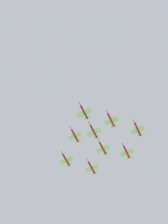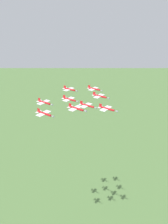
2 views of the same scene
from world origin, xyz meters
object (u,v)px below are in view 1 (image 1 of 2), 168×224
jet_lead (84,112)px  jet_starboard_inner (75,135)px  jet_tail_end (91,167)px  jet_port_trail (103,148)px  jet_port_inner (111,120)px  jet_center_rear (66,159)px  jet_starboard_trail (126,152)px  jet_port_outer (93,131)px  jet_starboard_outer (137,129)px

jet_lead → jet_starboard_inner: (-10.46, 15.15, 1.48)m
jet_lead → jet_tail_end: (-5.76, 40.75, -0.85)m
jet_port_trail → jet_tail_end: bearing=-38.7°
jet_port_inner → jet_center_rear: size_ratio=1.00×
jet_starboard_inner → jet_tail_end: bearing=-90.0°
jet_starboard_inner → jet_starboard_trail: 36.82m
jet_port_outer → jet_starboard_trail: size_ratio=1.00×
jet_starboard_outer → jet_port_outer: bearing=24.2°
jet_starboard_inner → jet_port_outer: size_ratio=1.00×
jet_tail_end → jet_port_inner: bearing=135.0°
jet_tail_end → jet_starboard_outer: bearing=161.6°
jet_port_inner → jet_starboard_inner: jet_starboard_inner is taller
jet_lead → jet_port_trail: bearing=-90.0°
jet_port_inner → jet_port_outer: jet_port_inner is taller
jet_lead → jet_center_rear: bearing=-45.0°
jet_starboard_outer → jet_port_trail: bearing=-5.7°
jet_center_rear → jet_port_outer: bearing=155.8°
jet_port_inner → jet_port_outer: 13.36m
jet_lead → jet_port_outer: jet_lead is taller
jet_port_inner → jet_center_rear: bearing=-18.4°
jet_center_rear → jet_port_trail: 26.16m
jet_lead → jet_center_rear: (-20.91, 30.30, -0.41)m
jet_center_rear → jet_lead: bearing=135.0°
jet_tail_end → jet_starboard_trail: bearing=180.0°
jet_tail_end → jet_port_outer: bearing=117.8°
jet_port_inner → jet_tail_end: jet_port_inner is taller
jet_port_outer → jet_port_inner: bearing=174.3°
jet_tail_end → jet_lead: bearing=108.4°
jet_starboard_trail → jet_tail_end: bearing=-0.0°
jet_starboard_inner → jet_tail_end: 26.13m
jet_starboard_outer → jet_center_rear: size_ratio=1.00×
jet_port_outer → jet_tail_end: 27.95m
jet_port_inner → jet_port_outer: (-12.57, 3.63, -2.70)m
jet_starboard_trail → jet_port_trail: bearing=38.7°
jet_starboard_inner → jet_port_trail: 20.42m
jet_lead → jet_starboard_trail: bearing=-108.4°
jet_starboard_outer → jet_port_inner: bearing=45.0°
jet_port_inner → jet_center_rear: jet_port_inner is taller
jet_starboard_outer → jet_tail_end: bearing=-18.4°
jet_port_trail → jet_tail_end: 16.67m
jet_starboard_inner → jet_starboard_trail: size_ratio=1.00×
jet_starboard_outer → jet_tail_end: 41.17m
jet_lead → jet_center_rear: 36.81m
jet_center_rear → jet_starboard_trail: jet_starboard_trail is taller
jet_starboard_inner → jet_starboard_trail: jet_starboard_inner is taller
jet_center_rear → jet_tail_end: (15.15, 10.46, -0.44)m
jet_starboard_trail → jet_port_outer: bearing=62.2°
jet_port_trail → jet_starboard_outer: bearing=174.3°
jet_starboard_inner → jet_starboard_outer: 41.17m
jet_port_outer → jet_tail_end: size_ratio=1.00×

